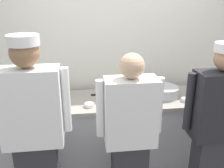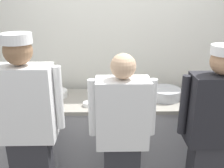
# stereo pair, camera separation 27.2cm
# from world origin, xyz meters

# --- Properties ---
(wall_back) EXTENTS (4.88, 0.10, 2.85)m
(wall_back) POSITION_xyz_m (0.00, 0.81, 1.43)
(wall_back) COLOR silver
(wall_back) RESTS_ON ground
(prep_counter) EXTENTS (3.11, 0.66, 0.91)m
(prep_counter) POSITION_xyz_m (0.00, 0.35, 0.46)
(prep_counter) COLOR #B2B2B7
(prep_counter) RESTS_ON ground
(chef_near_left) EXTENTS (0.63, 0.24, 1.75)m
(chef_near_left) POSITION_xyz_m (-0.86, -0.33, 0.94)
(chef_near_left) COLOR #2D2D33
(chef_near_left) RESTS_ON ground
(chef_center) EXTENTS (0.59, 0.24, 1.59)m
(chef_center) POSITION_xyz_m (-0.04, -0.33, 0.84)
(chef_center) COLOR #2D2D33
(chef_center) RESTS_ON ground
(chef_far_right) EXTENTS (0.60, 0.24, 1.66)m
(chef_far_right) POSITION_xyz_m (0.75, -0.36, 0.89)
(chef_far_right) COLOR #2D2D33
(chef_far_right) RESTS_ON ground
(plate_stack_front) EXTENTS (0.25, 0.25, 0.07)m
(plate_stack_front) POSITION_xyz_m (-0.76, 0.44, 0.95)
(plate_stack_front) COLOR white
(plate_stack_front) RESTS_ON prep_counter
(mixing_bowl_steel) EXTENTS (0.35, 0.35, 0.12)m
(mixing_bowl_steel) POSITION_xyz_m (0.49, 0.36, 0.97)
(mixing_bowl_steel) COLOR #B7BABF
(mixing_bowl_steel) RESTS_ON prep_counter
(sheet_tray) EXTENTS (0.57, 0.42, 0.02)m
(sheet_tray) POSITION_xyz_m (-1.14, 0.35, 0.92)
(sheet_tray) COLOR #B7BABF
(sheet_tray) RESTS_ON prep_counter
(squeeze_bottle_primary) EXTENTS (0.05, 0.05, 0.21)m
(squeeze_bottle_primary) POSITION_xyz_m (0.27, 0.40, 1.01)
(squeeze_bottle_primary) COLOR #56A333
(squeeze_bottle_primary) RESTS_ON prep_counter
(squeeze_bottle_secondary) EXTENTS (0.06, 0.06, 0.20)m
(squeeze_bottle_secondary) POSITION_xyz_m (1.01, 0.17, 1.01)
(squeeze_bottle_secondary) COLOR red
(squeeze_bottle_secondary) RESTS_ON prep_counter
(ramekin_red_sauce) EXTENTS (0.08, 0.08, 0.04)m
(ramekin_red_sauce) POSITION_xyz_m (0.68, 0.18, 0.93)
(ramekin_red_sauce) COLOR white
(ramekin_red_sauce) RESTS_ON prep_counter
(ramekin_orange_sauce) EXTENTS (0.10, 0.10, 0.04)m
(ramekin_orange_sauce) POSITION_xyz_m (-0.38, 0.17, 0.93)
(ramekin_orange_sauce) COLOR white
(ramekin_orange_sauce) RESTS_ON prep_counter
(ramekin_green_sauce) EXTENTS (0.08, 0.08, 0.04)m
(ramekin_green_sauce) POSITION_xyz_m (-0.22, 0.27, 0.93)
(ramekin_green_sauce) COLOR white
(ramekin_green_sauce) RESTS_ON prep_counter
(deli_cup) EXTENTS (0.09, 0.09, 0.10)m
(deli_cup) POSITION_xyz_m (-0.10, 0.21, 0.96)
(deli_cup) COLOR white
(deli_cup) RESTS_ON prep_counter
(chefs_knife) EXTENTS (0.27, 0.03, 0.02)m
(chefs_knife) POSITION_xyz_m (-0.23, 0.48, 0.92)
(chefs_knife) COLOR #B7BABF
(chefs_knife) RESTS_ON prep_counter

